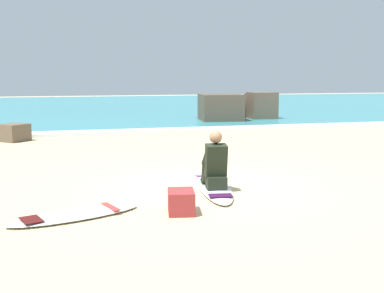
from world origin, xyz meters
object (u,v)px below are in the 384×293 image
Objects in this scene: surfboard_spare_near at (75,215)px; surfboard_main at (213,186)px; beach_bag at (181,202)px; shoreline_rock at (14,133)px; surfer_seated at (215,165)px.

surfboard_main is at bearing 26.23° from surfboard_spare_near.
surfboard_main and surfboard_spare_near have the same top height.
shoreline_rock is at bearing 109.09° from beach_bag.
surfboard_main is 1.33× the size of surfboard_spare_near.
surfboard_spare_near is at bearing 173.56° from beach_bag.
shoreline_rock is (-1.51, 8.36, 0.22)m from surfboard_spare_near.
surfboard_spare_near is at bearing -153.77° from surfboard_main.
surfboard_main is 5.30× the size of beach_bag.
shoreline_rock is 1.49× the size of beach_bag.
shoreline_rock is (-3.84, 7.21, 0.22)m from surfboard_main.
surfer_seated is at bearing 22.24° from surfboard_spare_near.
beach_bag is (-0.89, -1.31, 0.12)m from surfboard_main.
beach_bag is (-0.85, -1.10, -0.28)m from surfer_seated.
shoreline_rock is at bearing 118.02° from surfboard_main.
beach_bag is at bearing -124.23° from surfboard_main.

